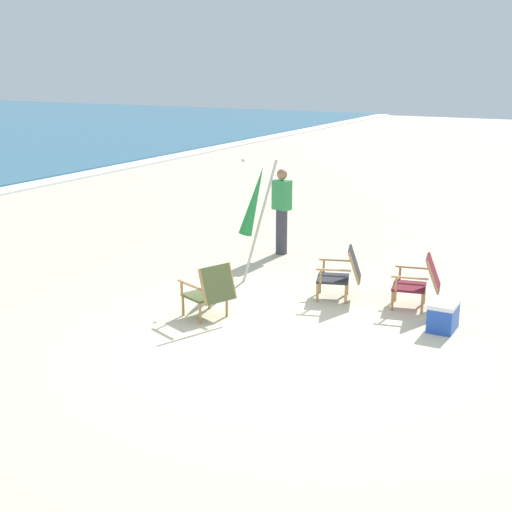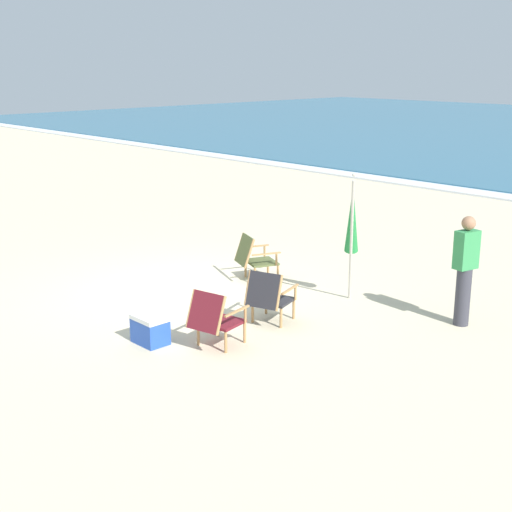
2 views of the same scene
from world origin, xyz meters
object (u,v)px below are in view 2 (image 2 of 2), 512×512
(cooler_box, at_px, (150,329))
(person_near_chairs, at_px, (465,270))
(beach_chair_back_left, at_px, (214,318))
(umbrella_furled_green, at_px, (352,220))
(beach_chair_front_left, at_px, (269,296))
(beach_chair_mid_center, at_px, (254,257))

(cooler_box, bearing_deg, person_near_chairs, 55.45)
(beach_chair_back_left, bearing_deg, umbrella_furled_green, 89.11)
(person_near_chairs, bearing_deg, beach_chair_front_left, -134.41)
(beach_chair_back_left, relative_size, umbrella_furled_green, 0.39)
(beach_chair_mid_center, relative_size, beach_chair_back_left, 1.03)
(beach_chair_front_left, distance_m, beach_chair_back_left, 1.17)
(beach_chair_back_left, xyz_separation_m, cooler_box, (-0.73, -0.54, -0.23))
(beach_chair_front_left, relative_size, person_near_chairs, 0.50)
(beach_chair_back_left, distance_m, person_near_chairs, 3.70)
(beach_chair_mid_center, xyz_separation_m, person_near_chairs, (3.70, 0.69, 0.41))
(umbrella_furled_green, bearing_deg, beach_chair_mid_center, -170.59)
(umbrella_furled_green, bearing_deg, cooler_box, -102.97)
(beach_chair_front_left, distance_m, person_near_chairs, 2.86)
(beach_chair_back_left, xyz_separation_m, umbrella_furled_green, (0.04, 2.81, 0.92))
(beach_chair_front_left, height_order, beach_chair_mid_center, same)
(person_near_chairs, distance_m, cooler_box, 4.57)
(person_near_chairs, bearing_deg, umbrella_furled_green, -168.13)
(beach_chair_back_left, height_order, person_near_chairs, person_near_chairs)
(beach_chair_back_left, relative_size, person_near_chairs, 0.50)
(umbrella_furled_green, height_order, cooler_box, umbrella_furled_green)
(beach_chair_back_left, bearing_deg, beach_chair_front_left, 96.91)
(umbrella_furled_green, relative_size, cooler_box, 4.21)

